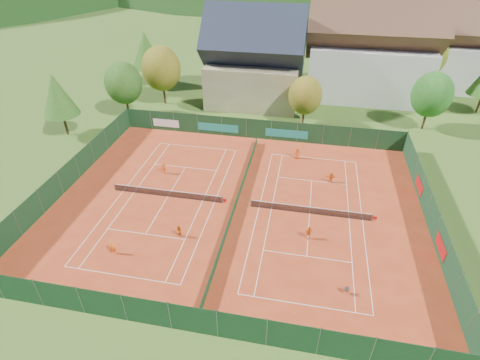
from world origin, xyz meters
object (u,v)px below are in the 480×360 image
(player_left_near, at_px, (113,248))
(player_left_far, at_px, (165,168))
(hotel_block_a, at_px, (370,55))
(player_right_far_b, at_px, (331,178))
(player_right_near, at_px, (309,233))
(hotel_block_b, at_px, (444,51))
(player_right_far_a, at_px, (297,153))
(ball_hopper, at_px, (347,289))
(player_left_mid, at_px, (179,232))
(chalet, at_px, (254,63))

(player_left_near, bearing_deg, player_left_far, 63.97)
(hotel_block_a, xyz_separation_m, player_right_far_b, (-5.81, -29.50, -6.70))
(hotel_block_a, distance_m, player_right_near, 41.25)
(hotel_block_b, height_order, player_right_far_a, hotel_block_b)
(hotel_block_b, xyz_separation_m, player_right_near, (-21.99, -47.92, -5.87))
(player_left_near, xyz_separation_m, player_right_far_a, (15.69, 20.94, 0.02))
(ball_hopper, height_order, player_right_far_a, player_right_far_a)
(player_left_mid, height_order, player_right_far_a, player_right_far_a)
(chalet, bearing_deg, player_left_far, -105.42)
(hotel_block_b, relative_size, player_right_near, 11.46)
(player_left_mid, relative_size, player_right_near, 0.93)
(player_right_far_b, bearing_deg, hotel_block_a, -106.38)
(hotel_block_a, bearing_deg, player_left_far, -129.61)
(player_right_near, bearing_deg, chalet, 79.47)
(hotel_block_b, distance_m, player_left_mid, 61.17)
(chalet, distance_m, player_left_mid, 36.65)
(hotel_block_b, distance_m, player_left_far, 56.50)
(hotel_block_b, bearing_deg, chalet, -157.01)
(player_right_near, height_order, player_right_far_a, player_right_far_a)
(ball_hopper, relative_size, player_right_far_b, 0.58)
(player_left_mid, xyz_separation_m, player_right_far_b, (14.72, 12.64, -0.02))
(ball_hopper, relative_size, player_left_near, 0.52)
(chalet, height_order, ball_hopper, chalet)
(chalet, height_order, player_left_mid, chalet)
(chalet, height_order, player_left_near, chalet)
(hotel_block_b, height_order, player_left_mid, hotel_block_b)
(hotel_block_b, relative_size, player_left_near, 11.31)
(hotel_block_a, relative_size, player_left_far, 13.89)
(ball_hopper, height_order, player_left_mid, player_left_mid)
(hotel_block_a, height_order, hotel_block_b, hotel_block_a)
(hotel_block_b, distance_m, player_left_near, 66.97)
(player_left_far, bearing_deg, chalet, -77.44)
(player_left_mid, xyz_separation_m, player_left_far, (-5.49, 10.69, 0.07))
(player_left_near, bearing_deg, hotel_block_a, 33.65)
(hotel_block_a, bearing_deg, hotel_block_b, 29.74)
(player_right_far_b, bearing_deg, player_left_near, 33.38)
(player_left_mid, bearing_deg, player_right_far_a, 92.82)
(player_right_near, xyz_separation_m, player_right_far_a, (-2.16, 15.35, 0.03))
(player_left_near, distance_m, player_left_mid, 6.29)
(hotel_block_b, xyz_separation_m, player_left_mid, (-34.53, -50.14, -5.92))
(chalet, height_order, hotel_block_b, chalet)
(chalet, height_order, player_right_near, chalet)
(hotel_block_b, bearing_deg, player_right_near, -114.65)
(player_left_mid, relative_size, player_left_far, 0.91)
(player_left_near, distance_m, player_right_far_a, 26.16)
(player_right_far_b, bearing_deg, chalet, -65.94)
(hotel_block_a, bearing_deg, ball_hopper, -95.67)
(ball_hopper, bearing_deg, player_left_far, 145.65)
(player_right_far_a, bearing_deg, player_left_far, 3.78)
(hotel_block_a, distance_m, player_right_far_b, 30.81)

